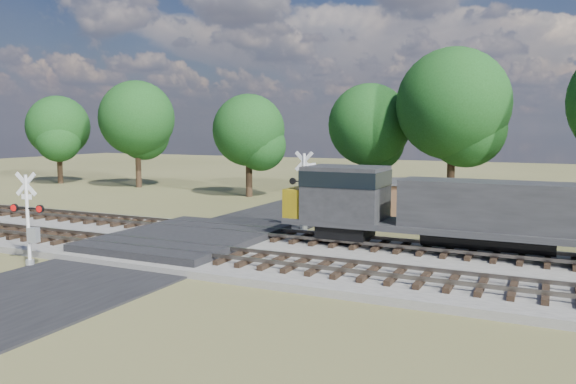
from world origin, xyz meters
The scene contains 10 objects.
ground centered at (0.00, 0.00, 0.00)m, with size 160.00×160.00×0.00m, color brown.
ballast_bed centered at (10.00, 0.50, 0.15)m, with size 140.00×10.00×0.30m, color gray.
road centered at (0.00, 0.00, 0.04)m, with size 7.00×60.00×0.08m, color black.
crossing_panel centered at (0.00, 0.50, 0.32)m, with size 7.00×9.00×0.62m, color #262628.
track_near centered at (3.12, -2.00, 0.41)m, with size 140.00×2.60×0.33m.
track_far centered at (3.12, 3.00, 0.41)m, with size 140.00×2.60×0.33m.
crossing_signal_near centered at (-3.50, -5.70, 1.65)m, with size 1.59×0.41×3.97m.
crossing_signal_far centered at (3.35, 6.78, 1.87)m, with size 1.81×0.39×4.50m.
equipment_shed centered at (7.48, 11.55, 1.33)m, with size 5.04×5.04×2.63m.
treeline centered at (10.53, 19.95, 6.84)m, with size 83.82×10.66×11.77m.
Camera 1 is at (16.02, -21.84, 5.74)m, focal length 35.00 mm.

